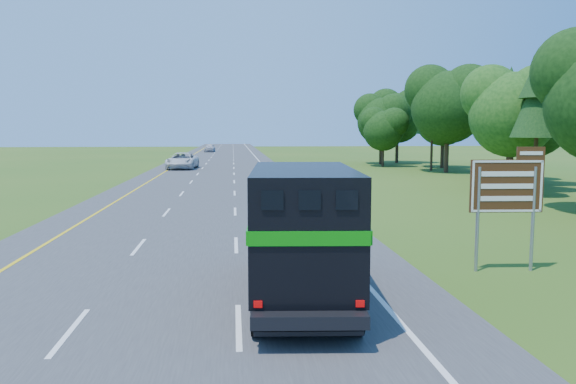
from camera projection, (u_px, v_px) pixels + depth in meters
name	position (u px, v px, depth m)	size (l,w,h in m)	color
ground	(141.00, 368.00, 10.40)	(300.00, 300.00, 0.00)	#2C5416
road	(217.00, 172.00, 59.86)	(15.00, 260.00, 0.04)	#38383A
lane_markings	(217.00, 172.00, 59.86)	(11.15, 260.00, 0.01)	yellow
tree_wall_right	(558.00, 109.00, 41.95)	(16.00, 100.00, 12.00)	#133A10
horse_truck	(302.00, 229.00, 14.44)	(3.01, 7.93, 3.44)	black
white_suv	(182.00, 161.00, 64.37)	(3.09, 6.70, 1.86)	silver
far_car	(210.00, 148.00, 116.23)	(1.98, 4.91, 1.67)	#BAB9C1
exit_sign	(508.00, 191.00, 17.36)	(2.30, 0.22, 3.90)	gray
delineator	(350.00, 194.00, 33.93)	(0.09, 0.05, 1.08)	orange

